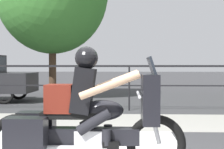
{
  "coord_description": "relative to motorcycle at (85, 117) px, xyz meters",
  "views": [
    {
      "loc": [
        -0.08,
        -4.73,
        1.37
      ],
      "look_at": [
        -0.3,
        0.53,
        1.21
      ],
      "focal_mm": 55.0,
      "sensor_mm": 36.0,
      "label": 1
    }
  ],
  "objects": [
    {
      "name": "motorcycle",
      "position": [
        0.0,
        0.0,
        0.0
      ],
      "size": [
        2.49,
        0.76,
        1.59
      ],
      "rotation": [
        0.0,
        0.0,
        -0.01
      ],
      "color": "black",
      "rests_on": "ground"
    },
    {
      "name": "sidewalk_band",
      "position": [
        0.6,
        3.88,
        -0.7
      ],
      "size": [
        44.0,
        2.4,
        0.01
      ],
      "primitive_type": "cube",
      "color": "#99968E",
      "rests_on": "ground"
    },
    {
      "name": "fence_railing",
      "position": [
        0.6,
        5.88,
        0.35
      ],
      "size": [
        36.0,
        0.05,
        1.35
      ],
      "color": "black",
      "rests_on": "ground"
    }
  ]
}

